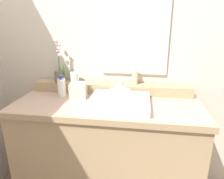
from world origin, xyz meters
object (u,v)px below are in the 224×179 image
object	(u,v)px
lotion_bottle	(62,87)
tissue_box	(78,90)
sink_basin	(119,104)
potted_plant	(60,72)
tumbler_cup	(75,77)
soap_dispenser	(135,77)

from	to	relation	value
lotion_bottle	tissue_box	bearing A→B (deg)	-6.80
sink_basin	potted_plant	distance (m)	0.64
sink_basin	potted_plant	world-z (taller)	potted_plant
sink_basin	tumbler_cup	world-z (taller)	same
tumbler_cup	soap_dispenser	bearing A→B (deg)	0.58
tissue_box	potted_plant	bearing A→B (deg)	145.13
tumbler_cup	lotion_bottle	xyz separation A→B (m)	(-0.07, -0.14, -0.05)
soap_dispenser	tumbler_cup	size ratio (longest dim) A/B	1.81
soap_dispenser	lotion_bottle	size ratio (longest dim) A/B	0.84
tumbler_cup	lotion_bottle	distance (m)	0.16
soap_dispenser	tissue_box	world-z (taller)	soap_dispenser
potted_plant	lotion_bottle	xyz separation A→B (m)	(0.06, -0.13, -0.09)
soap_dispenser	lotion_bottle	world-z (taller)	soap_dispenser
lotion_bottle	tumbler_cup	bearing A→B (deg)	64.43
soap_dispenser	tissue_box	xyz separation A→B (m)	(-0.45, -0.16, -0.09)
sink_basin	tumbler_cup	distance (m)	0.54
tumbler_cup	sink_basin	bearing A→B (deg)	-34.68
tumbler_cup	tissue_box	size ratio (longest dim) A/B	0.66
soap_dispenser	tumbler_cup	xyz separation A→B (m)	(-0.53, -0.01, -0.02)
sink_basin	tumbler_cup	bearing A→B (deg)	145.32
tissue_box	soap_dispenser	bearing A→B (deg)	20.11
sink_basin	soap_dispenser	world-z (taller)	soap_dispenser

